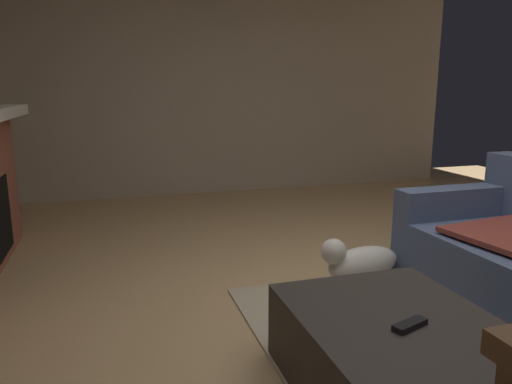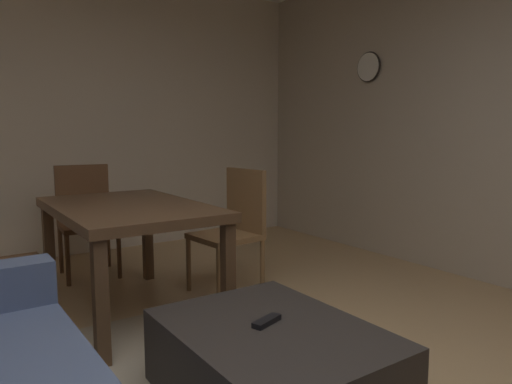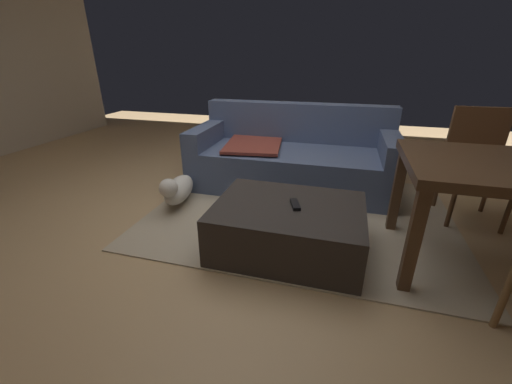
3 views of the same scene
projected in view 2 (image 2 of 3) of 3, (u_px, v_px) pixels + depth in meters
The scene contains 7 objects.
wall_right_window_side at pixel (40, 113), 4.42m from camera, with size 0.12×6.06×2.78m, color beige.
ottoman_coffee_table at pixel (272, 366), 2.07m from camera, with size 1.03×0.78×0.36m, color #2D2826.
tv_remote at pixel (267, 321), 2.09m from camera, with size 0.05×0.16×0.02m, color black.
dining_table at pixel (128, 217), 3.09m from camera, with size 1.41×0.88×0.74m.
dining_chair_south at pixel (235, 223), 3.58m from camera, with size 0.48×0.48×0.93m.
dining_chair_east at pixel (86, 213), 4.00m from camera, with size 0.47×0.47×0.93m.
wall_clock at pixel (369, 67), 4.61m from camera, with size 0.30×0.03×0.30m.
Camera 2 is at (-1.03, 0.85, 1.20)m, focal length 32.95 mm.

